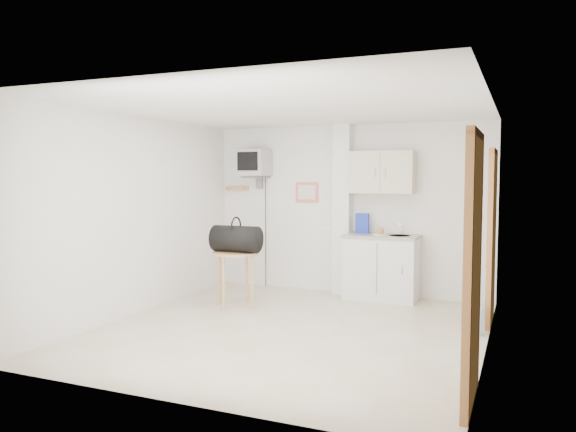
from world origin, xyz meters
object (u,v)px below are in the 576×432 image
at_px(crt_television, 254,164).
at_px(round_table, 235,260).
at_px(water_bottle, 478,320).
at_px(duffel_bag, 236,239).

height_order(crt_television, round_table, crt_television).
height_order(crt_television, water_bottle, crt_television).
relative_size(round_table, water_bottle, 2.06).
xyz_separation_m(crt_television, water_bottle, (3.43, -1.41, -1.77)).
bearing_deg(crt_television, duffel_bag, -74.14).
bearing_deg(crt_television, round_table, -74.72).
height_order(round_table, water_bottle, round_table).
bearing_deg(round_table, duffel_bag, -14.63).
bearing_deg(duffel_bag, water_bottle, -2.21).
relative_size(crt_television, round_table, 2.92).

